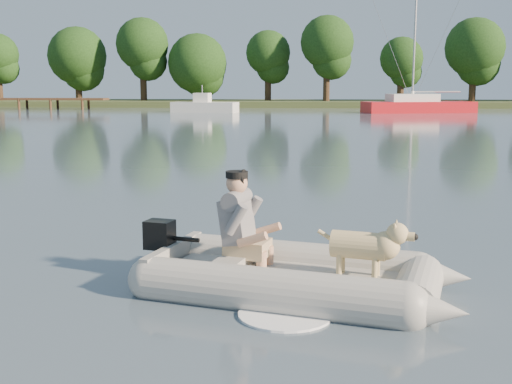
# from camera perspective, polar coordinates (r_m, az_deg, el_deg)

# --- Properties ---
(water) EXTENTS (160.00, 160.00, 0.00)m
(water) POSITION_cam_1_polar(r_m,az_deg,el_deg) (7.56, -4.16, -8.31)
(water) COLOR slate
(water) RESTS_ON ground
(shore_bank) EXTENTS (160.00, 12.00, 0.70)m
(shore_bank) POSITION_cam_1_polar(r_m,az_deg,el_deg) (69.16, 3.09, 7.83)
(shore_bank) COLOR #47512D
(shore_bank) RESTS_ON water
(dock) EXTENTS (18.00, 2.00, 1.04)m
(dock) POSITION_cam_1_polar(r_m,az_deg,el_deg) (65.03, -20.82, 7.36)
(dock) COLOR #4C331E
(dock) RESTS_ON water
(treeline) EXTENTS (93.96, 7.35, 9.27)m
(treeline) POSITION_cam_1_polar(r_m,az_deg,el_deg) (68.70, 10.70, 11.85)
(treeline) COLOR #332316
(treeline) RESTS_ON shore_bank
(dinghy) EXTENTS (5.72, 4.83, 1.43)m
(dinghy) POSITION_cam_1_polar(r_m,az_deg,el_deg) (7.15, 3.75, -4.22)
(dinghy) COLOR #A0A09B
(dinghy) RESTS_ON water
(man) EXTENTS (0.89, 0.82, 1.11)m
(man) POSITION_cam_1_polar(r_m,az_deg,el_deg) (7.38, -1.55, -2.27)
(man) COLOR slate
(man) RESTS_ON dinghy
(dog) EXTENTS (1.02, 0.58, 0.64)m
(dog) POSITION_cam_1_polar(r_m,az_deg,el_deg) (7.08, 9.10, -5.12)
(dog) COLOR tan
(dog) RESTS_ON dinghy
(outboard_motor) EXTENTS (0.49, 0.40, 0.81)m
(outboard_motor) POSITION_cam_1_polar(r_m,az_deg,el_deg) (7.84, -8.53, -5.28)
(outboard_motor) COLOR black
(outboard_motor) RESTS_ON dinghy
(motorboat) EXTENTS (5.84, 3.06, 2.35)m
(motorboat) POSITION_cam_1_polar(r_m,az_deg,el_deg) (53.75, -4.58, 8.20)
(motorboat) COLOR white
(motorboat) RESTS_ON water
(sailboat) EXTENTS (9.47, 4.80, 12.49)m
(sailboat) POSITION_cam_1_polar(r_m,az_deg,el_deg) (54.84, 14.15, 7.43)
(sailboat) COLOR red
(sailboat) RESTS_ON water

